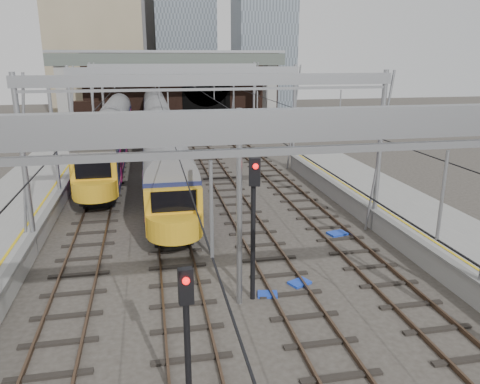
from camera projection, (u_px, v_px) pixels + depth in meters
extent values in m
plane|color=#38332D|center=(251.00, 334.00, 15.08)|extent=(160.00, 160.00, 0.00)
cube|color=#4C3828|center=(88.00, 204.00, 27.94)|extent=(0.08, 80.00, 0.16)
cube|color=#4C3828|center=(112.00, 203.00, 28.20)|extent=(0.08, 80.00, 0.16)
cube|color=black|center=(100.00, 205.00, 28.09)|extent=(2.40, 80.00, 0.14)
cube|color=#4C3828|center=(155.00, 200.00, 28.68)|extent=(0.08, 80.00, 0.16)
cube|color=#4C3828|center=(179.00, 199.00, 28.94)|extent=(0.08, 80.00, 0.16)
cube|color=black|center=(167.00, 201.00, 28.83)|extent=(2.40, 80.00, 0.14)
cube|color=#4C3828|center=(220.00, 197.00, 29.42)|extent=(0.08, 80.00, 0.16)
cube|color=#4C3828|center=(242.00, 195.00, 29.68)|extent=(0.08, 80.00, 0.16)
cube|color=black|center=(231.00, 197.00, 29.57)|extent=(2.40, 80.00, 0.14)
cube|color=#4C3828|center=(281.00, 193.00, 30.16)|extent=(0.08, 80.00, 0.16)
cube|color=#4C3828|center=(302.00, 192.00, 30.42)|extent=(0.08, 80.00, 0.16)
cube|color=black|center=(292.00, 194.00, 30.31)|extent=(2.40, 80.00, 0.14)
cube|color=gray|center=(337.00, 124.00, 7.29)|extent=(16.80, 0.28, 0.50)
cylinder|color=gray|center=(24.00, 168.00, 19.97)|extent=(0.24, 0.24, 8.00)
cylinder|color=gray|center=(379.00, 153.00, 23.01)|extent=(0.24, 0.24, 8.00)
cube|color=gray|center=(213.00, 80.00, 20.48)|extent=(16.80, 0.28, 0.50)
cylinder|color=gray|center=(72.00, 123.00, 33.16)|extent=(0.24, 0.24, 8.00)
cylinder|color=gray|center=(294.00, 118.00, 36.19)|extent=(0.24, 0.24, 8.00)
cube|color=gray|center=(186.00, 70.00, 33.67)|extent=(16.80, 0.28, 0.50)
cylinder|color=gray|center=(93.00, 104.00, 46.35)|extent=(0.24, 0.24, 8.00)
cylinder|color=gray|center=(254.00, 101.00, 49.38)|extent=(0.24, 0.24, 8.00)
cube|color=gray|center=(175.00, 66.00, 46.86)|extent=(16.80, 0.28, 0.50)
cylinder|color=gray|center=(103.00, 95.00, 57.65)|extent=(0.24, 0.24, 8.00)
cylinder|color=gray|center=(234.00, 93.00, 60.68)|extent=(0.24, 0.24, 8.00)
cube|color=gray|center=(169.00, 64.00, 58.16)|extent=(16.80, 0.28, 0.50)
cube|color=black|center=(92.00, 113.00, 26.55)|extent=(0.03, 80.00, 0.03)
cube|color=black|center=(163.00, 111.00, 27.29)|extent=(0.03, 80.00, 0.03)
cube|color=black|center=(231.00, 110.00, 28.03)|extent=(0.03, 80.00, 0.03)
cube|color=black|center=(295.00, 108.00, 28.77)|extent=(0.03, 80.00, 0.03)
cube|color=black|center=(183.00, 87.00, 63.16)|extent=(26.00, 2.00, 9.00)
cube|color=black|center=(206.00, 102.00, 63.29)|extent=(6.50, 0.10, 5.20)
cylinder|color=black|center=(206.00, 82.00, 62.56)|extent=(6.50, 0.10, 6.50)
cube|color=black|center=(92.00, 113.00, 60.85)|extent=(6.00, 1.50, 3.00)
cube|color=gray|center=(64.00, 96.00, 54.94)|extent=(1.20, 2.50, 8.20)
cube|color=gray|center=(270.00, 93.00, 59.57)|extent=(1.20, 2.50, 8.20)
cube|color=#4D574E|center=(169.00, 59.00, 56.11)|extent=(28.00, 3.00, 1.40)
cube|color=gray|center=(169.00, 52.00, 55.85)|extent=(28.00, 3.00, 0.30)
cube|color=tan|center=(97.00, 40.00, 72.31)|extent=(14.00, 12.00, 22.00)
cube|color=#4C5660|center=(184.00, 10.00, 79.15)|extent=(10.00, 10.00, 32.00)
cube|color=gray|center=(149.00, 54.00, 87.54)|extent=(18.00, 14.00, 18.00)
cube|color=black|center=(158.00, 137.00, 49.27)|extent=(2.02, 59.99, 0.70)
cube|color=#15214A|center=(157.00, 120.00, 48.76)|extent=(2.57, 59.99, 2.30)
cylinder|color=slate|center=(156.00, 109.00, 48.44)|extent=(2.52, 59.49, 2.52)
cube|color=black|center=(157.00, 117.00, 48.66)|extent=(2.59, 58.79, 0.69)
cube|color=#DF4567|center=(157.00, 126.00, 48.94)|extent=(2.59, 58.99, 0.11)
cube|color=gold|center=(174.00, 212.00, 20.40)|extent=(2.52, 0.60, 2.10)
cube|color=black|center=(174.00, 201.00, 20.08)|extent=(1.93, 0.08, 0.92)
cube|color=black|center=(114.00, 155.00, 40.42)|extent=(2.00, 29.55, 0.70)
cube|color=#15214A|center=(112.00, 135.00, 39.92)|extent=(2.55, 29.55, 2.28)
cylinder|color=slate|center=(111.00, 121.00, 39.60)|extent=(2.50, 29.05, 2.50)
cube|color=black|center=(112.00, 130.00, 39.81)|extent=(2.57, 28.35, 0.68)
cube|color=#DF4567|center=(112.00, 142.00, 40.09)|extent=(2.57, 28.55, 0.11)
cube|color=gold|center=(94.00, 179.00, 25.89)|extent=(2.50, 0.60, 2.08)
cube|color=black|center=(93.00, 170.00, 25.57)|extent=(1.91, 0.08, 0.91)
cylinder|color=black|center=(188.00, 358.00, 10.40)|extent=(0.14, 0.14, 4.29)
cube|color=black|center=(186.00, 286.00, 9.70)|extent=(0.33, 0.21, 0.80)
sphere|color=red|center=(186.00, 281.00, 9.54)|extent=(0.16, 0.16, 0.16)
cylinder|color=black|center=(253.00, 233.00, 16.54)|extent=(0.17, 0.17, 5.18)
cube|color=black|center=(255.00, 172.00, 15.74)|extent=(0.42, 0.30, 0.97)
sphere|color=red|center=(256.00, 166.00, 15.56)|extent=(0.19, 0.19, 0.19)
cube|color=#193DC1|center=(268.00, 294.00, 17.47)|extent=(0.82, 0.66, 0.09)
cube|color=#193DC1|center=(299.00, 283.00, 18.36)|extent=(0.97, 0.86, 0.10)
cube|color=#193DC1|center=(337.00, 233.00, 23.43)|extent=(1.04, 0.85, 0.11)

